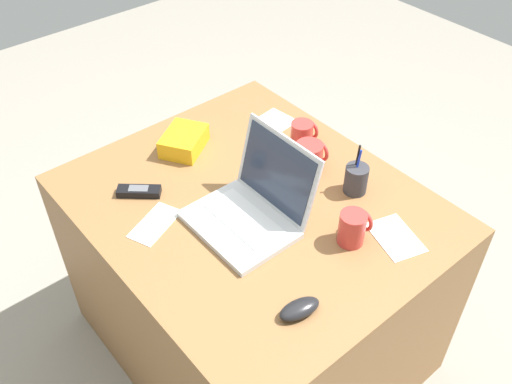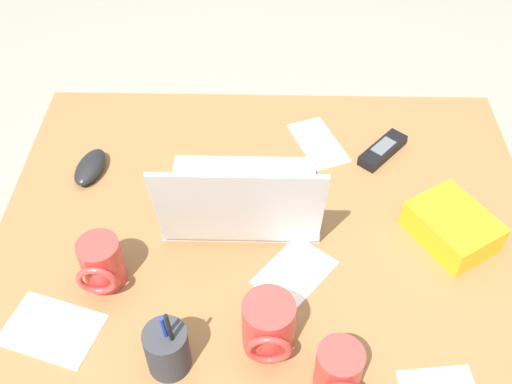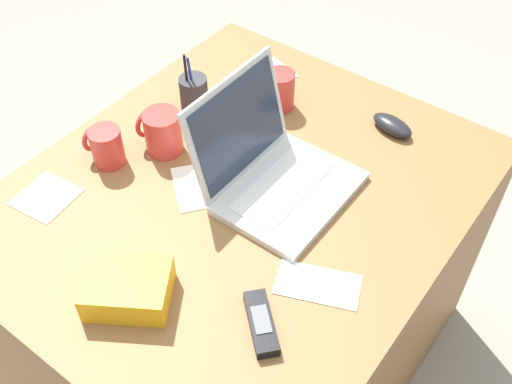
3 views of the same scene
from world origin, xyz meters
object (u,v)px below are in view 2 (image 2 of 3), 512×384
at_px(laptop, 242,201).
at_px(coffee_mug_tall, 102,264).
at_px(coffee_mug_white, 270,326).
at_px(pen_holder, 167,349).
at_px(cordless_phone, 383,150).
at_px(snack_bag, 452,227).
at_px(coffee_mug_spare, 339,372).
at_px(computer_mouse, 90,167).

height_order(laptop, coffee_mug_tall, laptop).
xyz_separation_m(coffee_mug_white, pen_holder, (0.17, 0.04, -0.01)).
distance_m(coffee_mug_white, cordless_phone, 0.56).
distance_m(cordless_phone, snack_bag, 0.27).
distance_m(coffee_mug_white, coffee_mug_spare, 0.13).
bearing_deg(pen_holder, coffee_mug_white, -165.78).
bearing_deg(coffee_mug_white, coffee_mug_tall, -22.01).
bearing_deg(pen_holder, coffee_mug_tall, -49.89).
bearing_deg(cordless_phone, coffee_mug_tall, 32.80).
relative_size(cordless_phone, pen_holder, 0.78).
xyz_separation_m(computer_mouse, cordless_phone, (-0.66, -0.07, -0.00)).
bearing_deg(coffee_mug_tall, cordless_phone, -147.20).
xyz_separation_m(laptop, pen_holder, (0.11, 0.33, -0.00)).
relative_size(coffee_mug_white, coffee_mug_tall, 1.05).
distance_m(computer_mouse, cordless_phone, 0.66).
xyz_separation_m(coffee_mug_tall, coffee_mug_spare, (-0.42, 0.20, -0.00)).
distance_m(computer_mouse, coffee_mug_spare, 0.71).
distance_m(computer_mouse, coffee_mug_white, 0.58).
distance_m(laptop, computer_mouse, 0.37).
height_order(coffee_mug_spare, snack_bag, coffee_mug_spare).
bearing_deg(computer_mouse, laptop, 170.48).
relative_size(coffee_mug_white, coffee_mug_spare, 1.13).
height_order(computer_mouse, coffee_mug_spare, coffee_mug_spare).
height_order(cordless_phone, pen_holder, pen_holder).
height_order(coffee_mug_white, coffee_mug_tall, coffee_mug_white).
bearing_deg(computer_mouse, snack_bag, 178.14).
height_order(computer_mouse, pen_holder, pen_holder).
height_order(coffee_mug_tall, coffee_mug_spare, coffee_mug_tall).
bearing_deg(coffee_mug_white, laptop, -78.62).
relative_size(laptop, snack_bag, 1.93).
bearing_deg(pen_holder, snack_bag, -151.42).
xyz_separation_m(computer_mouse, snack_bag, (-0.76, 0.17, 0.01)).
height_order(laptop, snack_bag, laptop).
xyz_separation_m(computer_mouse, coffee_mug_white, (-0.40, 0.42, 0.04)).
height_order(laptop, coffee_mug_spare, laptop).
relative_size(coffee_mug_spare, snack_bag, 0.59).
bearing_deg(cordless_phone, computer_mouse, 6.46).
xyz_separation_m(coffee_mug_white, coffee_mug_tall, (0.31, -0.13, -0.00)).
bearing_deg(coffee_mug_spare, computer_mouse, -44.01).
distance_m(computer_mouse, coffee_mug_tall, 0.31).
height_order(laptop, computer_mouse, laptop).
bearing_deg(coffee_mug_tall, coffee_mug_spare, 154.35).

